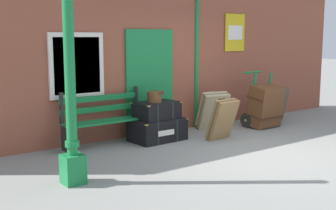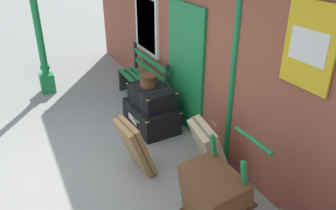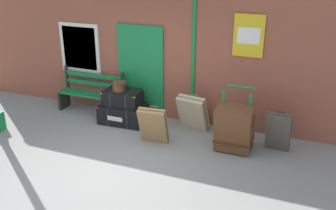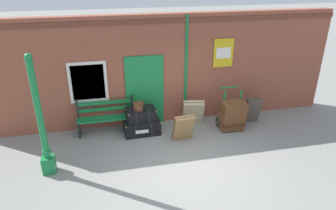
% 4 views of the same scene
% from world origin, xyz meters
% --- Properties ---
extents(ground_plane, '(60.00, 60.00, 0.00)m').
position_xyz_m(ground_plane, '(0.00, 0.00, 0.00)').
color(ground_plane, gray).
extents(brick_facade, '(10.40, 0.35, 3.20)m').
position_xyz_m(brick_facade, '(-0.02, 2.60, 1.60)').
color(brick_facade, brown).
rests_on(brick_facade, ground).
extents(lamp_post, '(0.28, 0.28, 2.82)m').
position_xyz_m(lamp_post, '(-3.12, 0.51, 1.06)').
color(lamp_post, '#197A3D').
rests_on(lamp_post, ground).
extents(platform_bench, '(1.60, 0.43, 1.01)m').
position_xyz_m(platform_bench, '(-1.74, 2.16, 0.44)').
color(platform_bench, '#197A3D').
rests_on(platform_bench, ground).
extents(steamer_trunk_base, '(1.04, 0.70, 0.43)m').
position_xyz_m(steamer_trunk_base, '(-0.77, 1.88, 0.21)').
color(steamer_trunk_base, black).
rests_on(steamer_trunk_base, ground).
extents(steamer_trunk_middle, '(0.84, 0.60, 0.33)m').
position_xyz_m(steamer_trunk_middle, '(-0.77, 1.90, 0.58)').
color(steamer_trunk_middle, black).
rests_on(steamer_trunk_middle, steamer_trunk_base).
extents(round_hatbox, '(0.32, 0.29, 0.20)m').
position_xyz_m(round_hatbox, '(-0.84, 1.88, 0.86)').
color(round_hatbox, brown).
rests_on(round_hatbox, steamer_trunk_middle).
extents(porters_trolley, '(0.71, 0.57, 1.20)m').
position_xyz_m(porters_trolley, '(1.80, 1.65, 0.27)').
color(porters_trolley, black).
rests_on(porters_trolley, ground).
extents(large_brown_trunk, '(0.70, 0.56, 0.93)m').
position_xyz_m(large_brown_trunk, '(1.80, 1.48, 0.47)').
color(large_brown_trunk, brown).
rests_on(large_brown_trunk, ground).
extents(suitcase_beige, '(0.67, 0.55, 0.81)m').
position_xyz_m(suitcase_beige, '(0.80, 2.06, 0.40)').
color(suitcase_beige, tan).
rests_on(suitcase_beige, ground).
extents(suitcase_charcoal, '(0.58, 0.45, 0.80)m').
position_xyz_m(suitcase_charcoal, '(0.27, 1.19, 0.40)').
color(suitcase_charcoal, olive).
rests_on(suitcase_charcoal, ground).
extents(suitcase_brown, '(0.48, 0.35, 0.81)m').
position_xyz_m(suitcase_brown, '(2.58, 1.80, 0.40)').
color(suitcase_brown, '#51473D').
rests_on(suitcase_brown, ground).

